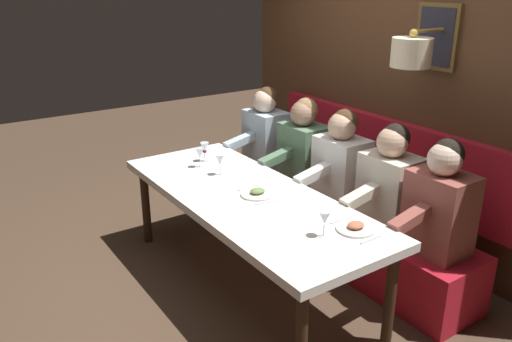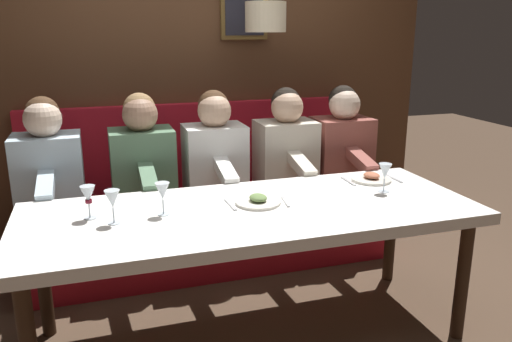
% 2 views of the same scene
% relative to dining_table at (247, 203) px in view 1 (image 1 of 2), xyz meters
% --- Properties ---
extents(ground_plane, '(12.00, 12.00, 0.00)m').
position_rel_dining_table_xyz_m(ground_plane, '(0.00, 0.00, -0.67)').
color(ground_plane, '#4C3828').
extents(dining_table, '(0.90, 2.33, 0.74)m').
position_rel_dining_table_xyz_m(dining_table, '(0.00, 0.00, 0.00)').
color(dining_table, white).
rests_on(dining_table, ground_plane).
extents(banquette_bench, '(0.52, 2.53, 0.45)m').
position_rel_dining_table_xyz_m(banquette_bench, '(0.89, 0.00, -0.45)').
color(banquette_bench, red).
rests_on(banquette_bench, ground_plane).
extents(back_wall_panel, '(0.59, 3.73, 2.90)m').
position_rel_dining_table_xyz_m(back_wall_panel, '(1.46, -0.01, 0.69)').
color(back_wall_panel, '#51331E').
rests_on(back_wall_panel, ground_plane).
extents(diner_nearest, '(0.60, 0.40, 0.79)m').
position_rel_dining_table_xyz_m(diner_nearest, '(0.88, -0.95, 0.14)').
color(diner_nearest, '#934C42').
rests_on(diner_nearest, banquette_bench).
extents(diner_near, '(0.60, 0.40, 0.79)m').
position_rel_dining_table_xyz_m(diner_near, '(0.88, -0.52, 0.14)').
color(diner_near, beige).
rests_on(diner_near, banquette_bench).
extents(diner_middle, '(0.60, 0.40, 0.79)m').
position_rel_dining_table_xyz_m(diner_middle, '(0.88, -0.02, 0.14)').
color(diner_middle, white).
rests_on(diner_middle, banquette_bench).
extents(diner_far, '(0.60, 0.40, 0.79)m').
position_rel_dining_table_xyz_m(diner_far, '(0.88, 0.46, 0.14)').
color(diner_far, '#567A5B').
rests_on(diner_far, banquette_bench).
extents(diner_farthest, '(0.60, 0.40, 0.79)m').
position_rel_dining_table_xyz_m(diner_farthest, '(0.88, 1.02, 0.14)').
color(diner_farthest, silver).
rests_on(diner_farthest, banquette_bench).
extents(place_setting_0, '(0.24, 0.32, 0.05)m').
position_rel_dining_table_xyz_m(place_setting_0, '(0.05, -0.05, 0.08)').
color(place_setting_0, silver).
rests_on(place_setting_0, dining_table).
extents(place_setting_1, '(0.24, 0.31, 0.05)m').
position_rel_dining_table_xyz_m(place_setting_1, '(0.25, -0.83, 0.08)').
color(place_setting_1, silver).
rests_on(place_setting_1, dining_table).
extents(wine_glass_0, '(0.07, 0.07, 0.16)m').
position_rel_dining_table_xyz_m(wine_glass_0, '(0.03, -0.79, 0.18)').
color(wine_glass_0, silver).
rests_on(wine_glass_0, dining_table).
extents(wine_glass_1, '(0.07, 0.07, 0.16)m').
position_rel_dining_table_xyz_m(wine_glass_1, '(0.04, 0.44, 0.18)').
color(wine_glass_1, silver).
rests_on(wine_glass_1, dining_table).
extents(wine_glass_2, '(0.07, 0.07, 0.16)m').
position_rel_dining_table_xyz_m(wine_glass_2, '(0.10, 0.79, 0.18)').
color(wine_glass_2, silver).
rests_on(wine_glass_2, dining_table).
extents(wine_glass_3, '(0.07, 0.07, 0.16)m').
position_rel_dining_table_xyz_m(wine_glass_3, '(-0.01, 0.68, 0.18)').
color(wine_glass_3, silver).
rests_on(wine_glass_3, dining_table).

